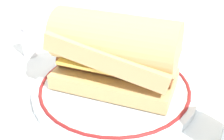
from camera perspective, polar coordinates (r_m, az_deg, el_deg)
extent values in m
plane|color=white|center=(0.53, -2.64, -3.87)|extent=(1.50, 1.50, 0.00)
cylinder|color=white|center=(0.52, 0.00, -3.64)|extent=(0.29, 0.29, 0.01)
torus|color=maroon|center=(0.52, 0.00, -3.10)|extent=(0.26, 0.26, 0.01)
cube|color=#D9B373|center=(0.51, 0.00, -1.62)|extent=(0.23, 0.17, 0.03)
cylinder|color=brown|center=(0.49, -0.53, 0.09)|extent=(0.19, 0.10, 0.02)
cylinder|color=brown|center=(0.51, 0.50, 1.48)|extent=(0.19, 0.10, 0.02)
cube|color=#EFC64C|center=(0.49, 0.00, 2.27)|extent=(0.19, 0.16, 0.01)
cube|color=#E0AE72|center=(0.48, 0.00, 4.08)|extent=(0.23, 0.17, 0.07)
cylinder|color=tan|center=(0.48, 0.00, 5.69)|extent=(0.22, 0.16, 0.09)
cylinder|color=white|center=(0.65, -16.11, 5.00)|extent=(0.03, 0.03, 0.06)
sphere|color=silver|center=(0.64, -16.60, 8.02)|extent=(0.03, 0.03, 0.03)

